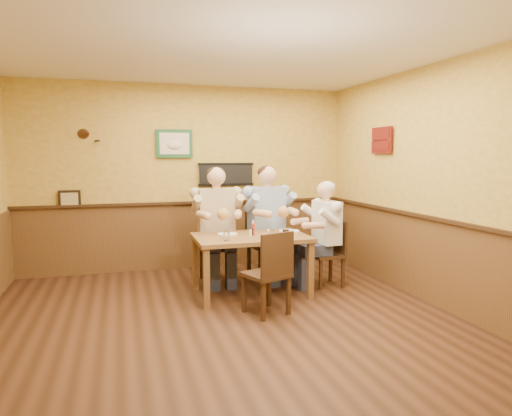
{
  "coord_description": "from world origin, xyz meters",
  "views": [
    {
      "loc": [
        -1.0,
        -4.51,
        1.74
      ],
      "look_at": [
        0.59,
        0.83,
        1.1
      ],
      "focal_mm": 32.0,
      "sensor_mm": 36.0,
      "label": 1
    }
  ],
  "objects": [
    {
      "name": "pepper_shaker",
      "position": [
        0.55,
        0.88,
        0.79
      ],
      "size": [
        0.04,
        0.04,
        0.09
      ],
      "primitive_type": "cylinder",
      "rotation": [
        0.0,
        0.0,
        0.23
      ],
      "color": "black",
      "rests_on": "dining_table"
    },
    {
      "name": "chair_right_end",
      "position": [
        1.61,
        0.96,
        0.44
      ],
      "size": [
        0.43,
        0.43,
        0.88
      ],
      "primitive_type": null,
      "rotation": [
        0.0,
        0.0,
        -1.51
      ],
      "color": "#3B2412",
      "rests_on": "ground"
    },
    {
      "name": "chair_back_right",
      "position": [
        0.96,
        1.55,
        0.5
      ],
      "size": [
        0.53,
        0.53,
        1.01
      ],
      "primitive_type": null,
      "rotation": [
        0.0,
        0.0,
        0.16
      ],
      "color": "#3B2412",
      "rests_on": "ground"
    },
    {
      "name": "salt_shaker",
      "position": [
        0.53,
        0.85,
        0.79
      ],
      "size": [
        0.04,
        0.04,
        0.08
      ],
      "primitive_type": "cylinder",
      "rotation": [
        0.0,
        0.0,
        -0.34
      ],
      "color": "white",
      "rests_on": "dining_table"
    },
    {
      "name": "dining_table",
      "position": [
        0.54,
        0.88,
        0.66
      ],
      "size": [
        1.4,
        0.9,
        0.75
      ],
      "color": "brown",
      "rests_on": "ground"
    },
    {
      "name": "room",
      "position": [
        0.13,
        0.17,
        1.69
      ],
      "size": [
        5.02,
        5.03,
        2.81
      ],
      "color": "#321C0F",
      "rests_on": "ground"
    },
    {
      "name": "diner_tan_shirt",
      "position": [
        0.25,
        1.6,
        0.71
      ],
      "size": [
        0.67,
        0.67,
        1.43
      ],
      "primitive_type": null,
      "rotation": [
        0.0,
        0.0,
        -0.02
      ],
      "color": "#D1B790",
      "rests_on": "ground"
    },
    {
      "name": "diner_white_elder",
      "position": [
        1.61,
        0.96,
        0.63
      ],
      "size": [
        0.62,
        0.62,
        1.26
      ],
      "primitive_type": null,
      "rotation": [
        0.0,
        0.0,
        -1.51
      ],
      "color": "silver",
      "rests_on": "ground"
    },
    {
      "name": "hot_sauce_bottle",
      "position": [
        0.58,
        0.91,
        0.83
      ],
      "size": [
        0.04,
        0.04,
        0.17
      ],
      "primitive_type": "cylinder",
      "rotation": [
        0.0,
        0.0,
        0.06
      ],
      "color": "red",
      "rests_on": "dining_table"
    },
    {
      "name": "diner_blue_polo",
      "position": [
        0.96,
        1.55,
        0.72
      ],
      "size": [
        0.76,
        0.76,
        1.44
      ],
      "primitive_type": null,
      "rotation": [
        0.0,
        0.0,
        0.16
      ],
      "color": "#87A1CB",
      "rests_on": "ground"
    },
    {
      "name": "chair_near_side",
      "position": [
        0.51,
        0.15,
        0.47
      ],
      "size": [
        0.55,
        0.55,
        0.93
      ],
      "primitive_type": null,
      "rotation": [
        0.0,
        0.0,
        3.49
      ],
      "color": "#3B2412",
      "rests_on": "ground"
    },
    {
      "name": "chair_back_left",
      "position": [
        0.25,
        1.6,
        0.5
      ],
      "size": [
        0.47,
        0.47,
        1.0
      ],
      "primitive_type": null,
      "rotation": [
        0.0,
        0.0,
        -0.02
      ],
      "color": "#3B2412",
      "rests_on": "ground"
    },
    {
      "name": "water_glass_left",
      "position": [
        0.18,
        0.66,
        0.8
      ],
      "size": [
        0.09,
        0.09,
        0.11
      ],
      "primitive_type": "cylinder",
      "rotation": [
        0.0,
        0.0,
        -0.26
      ],
      "color": "white",
      "rests_on": "dining_table"
    },
    {
      "name": "cola_tumbler",
      "position": [
        0.89,
        0.58,
        0.8
      ],
      "size": [
        0.1,
        0.1,
        0.11
      ],
      "primitive_type": "cylinder",
      "rotation": [
        0.0,
        0.0,
        -0.32
      ],
      "color": "black",
      "rests_on": "dining_table"
    },
    {
      "name": "water_glass_mid",
      "position": [
        0.72,
        0.63,
        0.81
      ],
      "size": [
        0.09,
        0.09,
        0.12
      ],
      "primitive_type": "cylinder",
      "rotation": [
        0.0,
        0.0,
        0.11
      ],
      "color": "white",
      "rests_on": "dining_table"
    },
    {
      "name": "plate_far_right",
      "position": [
        1.1,
        1.02,
        0.76
      ],
      "size": [
        0.27,
        0.27,
        0.02
      ],
      "primitive_type": "cylinder",
      "rotation": [
        0.0,
        0.0,
        -0.03
      ],
      "color": "silver",
      "rests_on": "dining_table"
    },
    {
      "name": "plate_far_left",
      "position": [
        0.28,
        1.03,
        0.76
      ],
      "size": [
        0.3,
        0.3,
        0.02
      ],
      "primitive_type": "cylinder",
      "rotation": [
        0.0,
        0.0,
        -0.24
      ],
      "color": "silver",
      "rests_on": "dining_table"
    }
  ]
}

